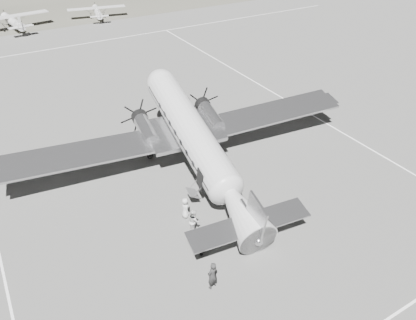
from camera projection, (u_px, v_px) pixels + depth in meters
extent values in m
plane|color=slate|center=(248.00, 180.00, 31.97)|extent=(260.00, 260.00, 0.00)
cube|color=white|center=(397.00, 313.00, 21.95)|extent=(60.00, 0.15, 0.01)
cube|color=white|center=(355.00, 140.00, 37.01)|extent=(0.15, 80.00, 0.01)
cube|color=white|center=(94.00, 42.00, 60.57)|extent=(90.00, 0.15, 0.01)
imported|color=#2A2A2A|center=(212.00, 275.00, 22.88)|extent=(0.81, 0.65, 1.94)
imported|color=silver|center=(194.00, 221.00, 26.73)|extent=(0.80, 0.97, 1.82)
imported|color=silver|center=(185.00, 208.00, 27.98)|extent=(0.57, 0.82, 1.59)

